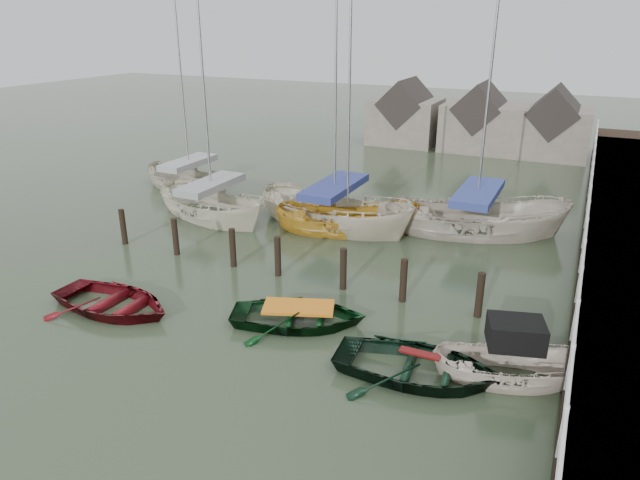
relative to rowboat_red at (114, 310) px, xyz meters
The scene contains 13 objects.
ground 4.64m from the rowboat_red, 16.13° to the left, with size 120.00×120.00×0.00m, color #283421.
pier 17.94m from the rowboat_red, 39.02° to the left, with size 3.04×32.00×2.70m.
mooring_pilings 5.46m from the rowboat_red, 52.10° to the left, with size 13.72×0.22×1.80m.
far_sheds 27.86m from the rowboat_red, 79.04° to the left, with size 14.00×4.08×4.39m.
rowboat_red is the anchor object (origin of this frame).
rowboat_green 5.65m from the rowboat_red, 16.92° to the left, with size 2.75×3.85×0.80m, color black.
rowboat_dkgreen 9.26m from the rowboat_red, ahead, with size 2.97×4.16×0.86m, color black.
motorboat 11.35m from the rowboat_red, ahead, with size 3.95×2.36×2.23m.
sailboat_a 8.68m from the rowboat_red, 105.48° to the left, with size 6.87×4.25×11.24m.
sailboat_b 10.13m from the rowboat_red, 73.14° to the left, with size 7.75×4.02×11.54m.
sailboat_c 10.01m from the rowboat_red, 68.49° to the left, with size 6.39×3.94×10.28m.
sailboat_d 14.17m from the rowboat_red, 53.37° to the left, with size 7.80×4.68×12.03m.
sailboat_e 12.83m from the rowboat_red, 117.16° to the left, with size 6.48×3.80×10.69m.
Camera 1 is at (7.65, -12.34, 8.19)m, focal length 32.00 mm.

